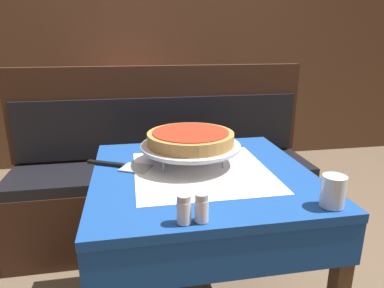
% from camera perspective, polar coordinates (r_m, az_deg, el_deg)
% --- Properties ---
extents(dining_table_front, '(0.80, 0.80, 0.73)m').
position_cam_1_polar(dining_table_front, '(1.32, 1.63, -8.71)').
color(dining_table_front, '#194799').
rests_on(dining_table_front, ground_plane).
extents(dining_table_rear, '(0.71, 0.71, 0.73)m').
position_cam_1_polar(dining_table_rear, '(2.97, -10.24, 5.87)').
color(dining_table_rear, red).
rests_on(dining_table_rear, ground_plane).
extents(booth_bench, '(1.77, 0.45, 1.04)m').
position_cam_1_polar(booth_bench, '(2.10, -4.59, -7.44)').
color(booth_bench, '#3D2316').
rests_on(booth_bench, ground_plane).
extents(back_wall_panel, '(6.00, 0.04, 2.40)m').
position_cam_1_polar(back_wall_panel, '(3.35, -6.31, 17.16)').
color(back_wall_panel, brown).
rests_on(back_wall_panel, ground_plane).
extents(pizza_pan_stand, '(0.39, 0.39, 0.08)m').
position_cam_1_polar(pizza_pan_stand, '(1.33, -0.23, -0.44)').
color(pizza_pan_stand, '#ADADB2').
rests_on(pizza_pan_stand, dining_table_front).
extents(deep_dish_pizza, '(0.34, 0.34, 0.05)m').
position_cam_1_polar(deep_dish_pizza, '(1.32, -0.23, 1.02)').
color(deep_dish_pizza, '#C68E47').
rests_on(deep_dish_pizza, pizza_pan_stand).
extents(pizza_server, '(0.26, 0.17, 0.01)m').
position_cam_1_polar(pizza_server, '(1.35, -11.76, -3.55)').
color(pizza_server, '#BCBCC1').
rests_on(pizza_server, dining_table_front).
extents(water_glass_near, '(0.07, 0.07, 0.10)m').
position_cam_1_polar(water_glass_near, '(1.09, 22.46, -7.27)').
color(water_glass_near, silver).
rests_on(water_glass_near, dining_table_front).
extents(salt_shaker, '(0.04, 0.04, 0.08)m').
position_cam_1_polar(salt_shaker, '(0.93, -1.36, -10.81)').
color(salt_shaker, silver).
rests_on(salt_shaker, dining_table_front).
extents(pepper_shaker, '(0.04, 0.04, 0.08)m').
position_cam_1_polar(pepper_shaker, '(0.93, 1.60, -10.56)').
color(pepper_shaker, silver).
rests_on(pepper_shaker, dining_table_front).
extents(condiment_caddy, '(0.13, 0.13, 0.15)m').
position_cam_1_polar(condiment_caddy, '(3.00, -10.05, 8.64)').
color(condiment_caddy, black).
rests_on(condiment_caddy, dining_table_rear).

